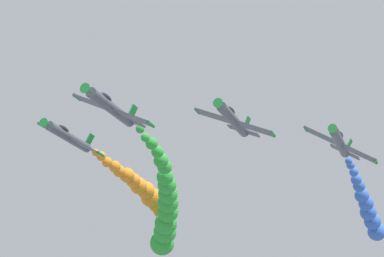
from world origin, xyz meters
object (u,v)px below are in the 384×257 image
at_px(airplane_lead, 111,107).
at_px(airplane_left_inner, 233,120).
at_px(airplane_right_inner, 68,137).
at_px(airplane_left_outer, 340,142).

height_order(airplane_lead, airplane_left_inner, airplane_left_inner).
height_order(airplane_left_inner, airplane_right_inner, airplane_right_inner).
bearing_deg(airplane_right_inner, airplane_lead, 137.39).
bearing_deg(airplane_right_inner, airplane_left_inner, -177.72).
bearing_deg(airplane_left_outer, airplane_right_inner, 20.45).
bearing_deg(airplane_left_inner, airplane_right_inner, 2.28).
xyz_separation_m(airplane_right_inner, airplane_left_outer, (-29.64, -11.05, -0.50)).
distance_m(airplane_left_inner, airplane_right_inner, 19.71).
height_order(airplane_lead, airplane_left_outer, airplane_left_outer).
bearing_deg(airplane_left_inner, airplane_left_outer, -134.08).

